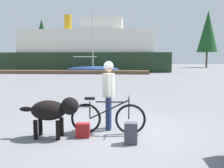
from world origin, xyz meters
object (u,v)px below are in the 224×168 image
Objects in this scene: bicycle at (107,118)px; ferry_boat at (88,52)px; dog at (53,110)px; sailboat_moored at (93,69)px; person_cyclist at (109,88)px; backpack at (131,133)px; handbag_pannier at (83,130)px.

ferry_boat is at bearing 100.62° from bicycle.
dog is 25.54m from sailboat_moored.
person_cyclist is at bearing 90.97° from bicycle.
backpack is 1.18m from handbag_pannier.
dog is (-1.23, -0.37, 0.24)m from bicycle.
sailboat_moored is at bearing 99.42° from bicycle.
ferry_boat is at bearing 106.16° from sailboat_moored.
dog is 4.15× the size of handbag_pannier.
sailboat_moored is (1.53, -5.29, -2.39)m from ferry_boat.
dog is at bearing -83.45° from sailboat_moored.
sailboat_moored reaches higher than dog.
bicycle is 1.31m from dog.
ferry_boat is at bearing 101.42° from backpack.
sailboat_moored is (-4.72, 25.66, 0.26)m from backpack.
ferry_boat is (-6.25, 30.95, 2.66)m from backpack.
backpack is at bearing -49.05° from bicycle.
person_cyclist is at bearing 118.48° from backpack.
handbag_pannier is at bearing -81.92° from sailboat_moored.
sailboat_moored reaches higher than handbag_pannier.
person_cyclist is 1.28m from handbag_pannier.
dog reaches higher than backpack.
ferry_boat is (-5.68, 30.29, 2.49)m from bicycle.
backpack is at bearing -79.58° from sailboat_moored.
sailboat_moored is at bearing 98.08° from handbag_pannier.
bicycle is 1.32× the size of dog.
person_cyclist is (-0.01, 0.41, 0.68)m from bicycle.
dog is at bearing -147.49° from person_cyclist.
dog is 0.18× the size of sailboat_moored.
dog is at bearing 171.08° from backpack.
bicycle reaches higher than backpack.
dog is at bearing -174.67° from handbag_pannier.
person_cyclist reaches higher than dog.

